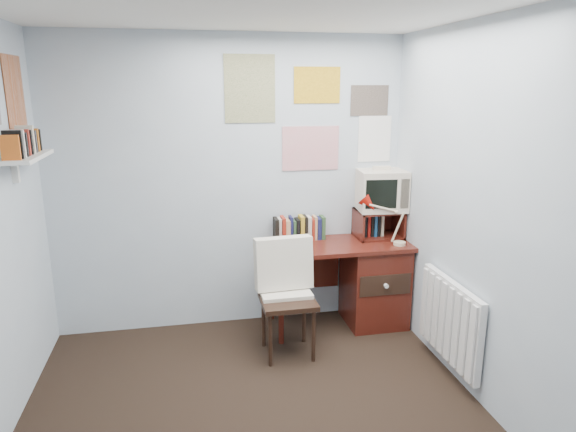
# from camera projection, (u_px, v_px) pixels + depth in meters

# --- Properties ---
(back_wall) EXTENTS (3.00, 0.02, 2.50)m
(back_wall) POSITION_uv_depth(u_px,v_px,m) (230.00, 185.00, 4.37)
(back_wall) COLOR silver
(back_wall) RESTS_ON ground
(right_wall) EXTENTS (0.02, 3.50, 2.50)m
(right_wall) POSITION_uv_depth(u_px,v_px,m) (514.00, 231.00, 3.00)
(right_wall) COLOR silver
(right_wall) RESTS_ON ground
(desk) EXTENTS (1.20, 0.55, 0.76)m
(desk) POSITION_uv_depth(u_px,v_px,m) (368.00, 280.00, 4.55)
(desk) COLOR #511A12
(desk) RESTS_ON ground
(desk_chair) EXTENTS (0.46, 0.44, 0.89)m
(desk_chair) POSITION_uv_depth(u_px,v_px,m) (288.00, 301.00, 3.99)
(desk_chair) COLOR black
(desk_chair) RESTS_ON ground
(desk_lamp) EXTENTS (0.32, 0.30, 0.37)m
(desk_lamp) POSITION_uv_depth(u_px,v_px,m) (401.00, 224.00, 4.32)
(desk_lamp) COLOR #B7160C
(desk_lamp) RESTS_ON desk
(tv_riser) EXTENTS (0.40, 0.30, 0.25)m
(tv_riser) POSITION_uv_depth(u_px,v_px,m) (378.00, 224.00, 4.56)
(tv_riser) COLOR #511A12
(tv_riser) RESTS_ON desk
(crt_tv) EXTENTS (0.44, 0.41, 0.39)m
(crt_tv) POSITION_uv_depth(u_px,v_px,m) (381.00, 188.00, 4.50)
(crt_tv) COLOR beige
(crt_tv) RESTS_ON tv_riser
(book_row) EXTENTS (0.60, 0.14, 0.22)m
(book_row) POSITION_uv_depth(u_px,v_px,m) (308.00, 227.00, 4.51)
(book_row) COLOR #511A12
(book_row) RESTS_ON desk
(radiator) EXTENTS (0.09, 0.80, 0.60)m
(radiator) POSITION_uv_depth(u_px,v_px,m) (450.00, 321.00, 3.72)
(radiator) COLOR white
(radiator) RESTS_ON right_wall
(wall_shelf) EXTENTS (0.20, 0.62, 0.24)m
(wall_shelf) POSITION_uv_depth(u_px,v_px,m) (27.00, 157.00, 3.39)
(wall_shelf) COLOR white
(wall_shelf) RESTS_ON left_wall
(posters_back) EXTENTS (1.20, 0.01, 0.90)m
(posters_back) POSITION_uv_depth(u_px,v_px,m) (311.00, 113.00, 4.35)
(posters_back) COLOR white
(posters_back) RESTS_ON back_wall
(posters_left) EXTENTS (0.01, 0.70, 0.60)m
(posters_left) POSITION_uv_depth(u_px,v_px,m) (3.00, 98.00, 3.28)
(posters_left) COLOR white
(posters_left) RESTS_ON left_wall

